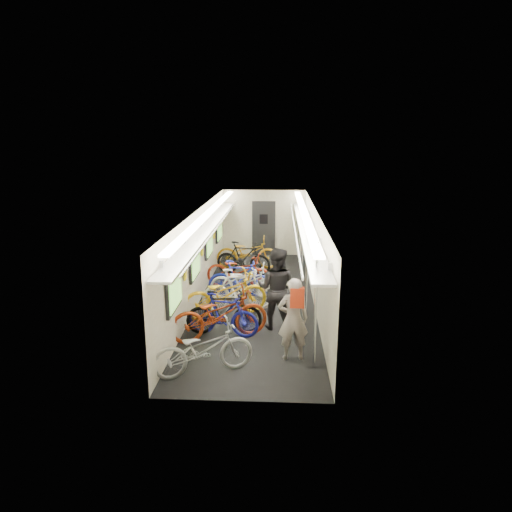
# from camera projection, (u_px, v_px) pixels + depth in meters

# --- Properties ---
(train_car_shell) EXTENTS (10.00, 10.00, 10.00)m
(train_car_shell) POSITION_uv_depth(u_px,v_px,m) (245.00, 233.00, 12.51)
(train_car_shell) COLOR black
(train_car_shell) RESTS_ON ground
(bicycle_0) EXTENTS (1.93, 1.29, 0.96)m
(bicycle_0) POSITION_uv_depth(u_px,v_px,m) (203.00, 349.00, 8.12)
(bicycle_0) COLOR #A7A8AB
(bicycle_0) RESTS_ON ground
(bicycle_1) EXTENTS (1.65, 0.76, 0.96)m
(bicycle_1) POSITION_uv_depth(u_px,v_px,m) (223.00, 315.00, 9.74)
(bicycle_1) COLOR navy
(bicycle_1) RESTS_ON ground
(bicycle_2) EXTENTS (2.22, 1.49, 1.10)m
(bicycle_2) POSITION_uv_depth(u_px,v_px,m) (220.00, 314.00, 9.55)
(bicycle_2) COLOR #932E10
(bicycle_2) RESTS_ON ground
(bicycle_3) EXTENTS (1.69, 0.62, 0.99)m
(bicycle_3) POSITION_uv_depth(u_px,v_px,m) (224.00, 312.00, 9.84)
(bicycle_3) COLOR black
(bicycle_3) RESTS_ON ground
(bicycle_4) EXTENTS (2.19, 1.53, 1.09)m
(bicycle_4) POSITION_uv_depth(u_px,v_px,m) (225.00, 294.00, 10.85)
(bicycle_4) COLOR yellow
(bicycle_4) RESTS_ON ground
(bicycle_5) EXTENTS (1.89, 0.93, 1.09)m
(bicycle_5) POSITION_uv_depth(u_px,v_px,m) (239.00, 290.00, 11.17)
(bicycle_5) COLOR silver
(bicycle_5) RESTS_ON ground
(bicycle_6) EXTENTS (1.87, 0.73, 0.97)m
(bicycle_6) POSITION_uv_depth(u_px,v_px,m) (244.00, 282.00, 12.03)
(bicycle_6) COLOR silver
(bicycle_6) RESTS_ON ground
(bicycle_7) EXTENTS (1.72, 0.56, 1.02)m
(bicycle_7) POSITION_uv_depth(u_px,v_px,m) (239.00, 279.00, 12.19)
(bicycle_7) COLOR #1B27A7
(bicycle_7) RESTS_ON ground
(bicycle_8) EXTENTS (2.10, 1.22, 1.04)m
(bicycle_8) POSITION_uv_depth(u_px,v_px,m) (239.00, 271.00, 12.89)
(bicycle_8) COLOR #9F2911
(bicycle_8) RESTS_ON ground
(bicycle_9) EXTENTS (1.82, 0.84, 1.06)m
(bicycle_9) POSITION_uv_depth(u_px,v_px,m) (243.00, 258.00, 14.32)
(bicycle_9) COLOR black
(bicycle_9) RESTS_ON ground
(bicycle_10) EXTENTS (2.05, 0.75, 1.07)m
(bicycle_10) POSITION_uv_depth(u_px,v_px,m) (247.00, 253.00, 15.03)
(bicycle_10) COLOR #BA7D11
(bicycle_10) RESTS_ON ground
(passenger_near) EXTENTS (0.64, 0.47, 1.62)m
(passenger_near) POSITION_uv_depth(u_px,v_px,m) (293.00, 319.00, 8.61)
(passenger_near) COLOR gray
(passenger_near) RESTS_ON ground
(passenger_mid) EXTENTS (1.05, 0.92, 1.85)m
(passenger_mid) POSITION_uv_depth(u_px,v_px,m) (276.00, 289.00, 10.06)
(passenger_mid) COLOR black
(passenger_mid) RESTS_ON ground
(backpack) EXTENTS (0.26, 0.15, 0.38)m
(backpack) POSITION_uv_depth(u_px,v_px,m) (297.00, 297.00, 8.40)
(backpack) COLOR red
(backpack) RESTS_ON passenger_near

